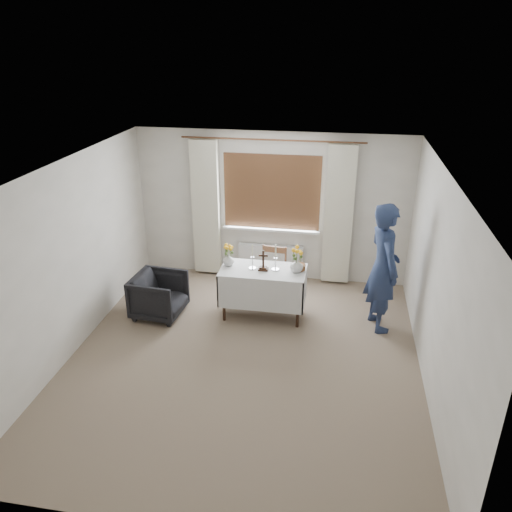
{
  "coord_description": "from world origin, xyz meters",
  "views": [
    {
      "loc": [
        1.08,
        -5.28,
        3.89
      ],
      "look_at": [
        0.0,
        0.94,
        1.06
      ],
      "focal_mm": 35.0,
      "sensor_mm": 36.0,
      "label": 1
    }
  ],
  "objects": [
    {
      "name": "ground",
      "position": [
        0.0,
        0.0,
        0.0
      ],
      "size": [
        5.0,
        5.0,
        0.0
      ],
      "primitive_type": "plane",
      "color": "gray",
      "rests_on": "ground"
    },
    {
      "name": "flower_vase_right",
      "position": [
        0.55,
        1.15,
        0.86
      ],
      "size": [
        0.24,
        0.24,
        0.2
      ],
      "primitive_type": "imported",
      "rotation": [
        0.0,
        0.0,
        0.28
      ],
      "color": "silver",
      "rests_on": "altar_table"
    },
    {
      "name": "flower_vase_left",
      "position": [
        -0.45,
        1.21,
        0.85
      ],
      "size": [
        0.18,
        0.18,
        0.18
      ],
      "primitive_type": "imported",
      "rotation": [
        0.0,
        0.0,
        0.04
      ],
      "color": "silver",
      "rests_on": "altar_table"
    },
    {
      "name": "wicker_basket",
      "position": [
        0.57,
        1.23,
        0.8
      ],
      "size": [
        0.28,
        0.28,
        0.08
      ],
      "primitive_type": "cylinder",
      "rotation": [
        0.0,
        0.0,
        0.39
      ],
      "color": "brown",
      "rests_on": "altar_table"
    },
    {
      "name": "candlestick_right",
      "position": [
        0.25,
        1.17,
        0.96
      ],
      "size": [
        0.14,
        0.14,
        0.39
      ],
      "primitive_type": null,
      "rotation": [
        0.0,
        0.0,
        -0.33
      ],
      "color": "silver",
      "rests_on": "altar_table"
    },
    {
      "name": "radiator",
      "position": [
        0.0,
        2.42,
        0.3
      ],
      "size": [
        1.1,
        0.1,
        0.6
      ],
      "primitive_type": "cube",
      "color": "silver",
      "rests_on": "ground"
    },
    {
      "name": "altar_table",
      "position": [
        0.07,
        1.14,
        0.38
      ],
      "size": [
        1.24,
        0.64,
        0.76
      ],
      "primitive_type": "cube",
      "color": "white",
      "rests_on": "ground"
    },
    {
      "name": "armchair",
      "position": [
        -1.45,
        0.89,
        0.33
      ],
      "size": [
        0.78,
        0.76,
        0.66
      ],
      "primitive_type": "imported",
      "rotation": [
        0.0,
        0.0,
        1.49
      ],
      "color": "black",
      "rests_on": "ground"
    },
    {
      "name": "candlestick_left",
      "position": [
        -0.09,
        1.15,
        0.95
      ],
      "size": [
        0.13,
        0.13,
        0.38
      ],
      "primitive_type": null,
      "rotation": [
        0.0,
        0.0,
        -0.23
      ],
      "color": "silver",
      "rests_on": "altar_table"
    },
    {
      "name": "person",
      "position": [
        1.75,
        1.14,
        0.93
      ],
      "size": [
        0.64,
        0.79,
        1.86
      ],
      "primitive_type": "imported",
      "rotation": [
        0.0,
        0.0,
        1.9
      ],
      "color": "navy",
      "rests_on": "ground"
    },
    {
      "name": "wooden_cross",
      "position": [
        0.08,
        1.13,
        0.92
      ],
      "size": [
        0.15,
        0.1,
        0.31
      ],
      "primitive_type": null,
      "rotation": [
        0.0,
        0.0,
        0.01
      ],
      "color": "black",
      "rests_on": "altar_table"
    },
    {
      "name": "wooden_chair",
      "position": [
        0.14,
        1.54,
        0.45
      ],
      "size": [
        0.45,
        0.45,
        0.9
      ],
      "primitive_type": null,
      "rotation": [
        0.0,
        0.0,
        -0.1
      ],
      "color": "brown",
      "rests_on": "ground"
    }
  ]
}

